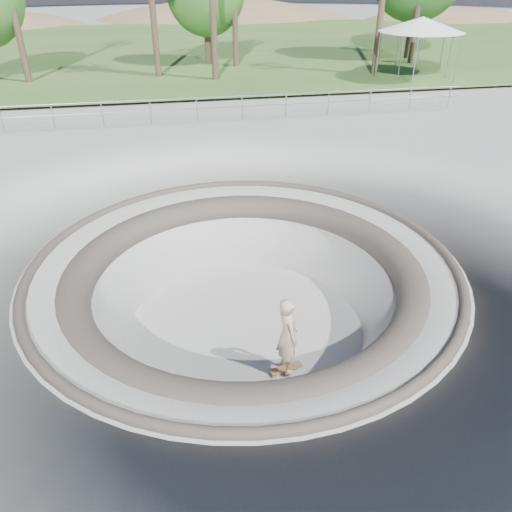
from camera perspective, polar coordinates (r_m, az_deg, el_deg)
name	(u,v)px	position (r m, az deg, el deg)	size (l,w,h in m)	color
ground	(244,264)	(11.95, -1.39, -0.89)	(180.00, 180.00, 0.00)	#AFAFAA
skate_bowl	(245,324)	(13.00, -1.29, -7.78)	(14.00, 14.00, 4.10)	#AFAFAA
grass_strip	(173,47)	(44.49, -9.48, 22.48)	(180.00, 36.00, 0.12)	#355D25
distant_hills	(198,80)	(68.73, -6.62, 19.32)	(103.20, 45.00, 28.60)	brown
safety_railing	(197,109)	(22.80, -6.77, 16.33)	(25.00, 0.06, 1.03)	#93959B
skateboard	(286,368)	(11.79, 3.46, -12.69)	(0.81, 0.40, 0.08)	#96603C
skater	(287,335)	(11.15, 3.62, -9.04)	(0.70, 0.46, 1.92)	tan
canopy_white	(422,25)	(31.89, 18.45, 23.79)	(6.39, 6.39, 3.35)	#93959B
canopy_blue	(426,27)	(34.15, 18.89, 23.48)	(5.44, 5.44, 2.94)	#93959B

